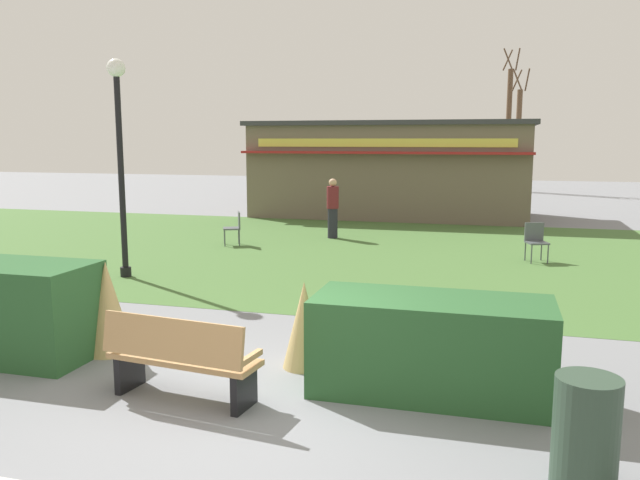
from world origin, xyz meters
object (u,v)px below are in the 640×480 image
(trash_bin, at_px, (586,432))
(park_bench, at_px, (180,358))
(tree_right_bg, at_px, (508,128))
(person_strolling, at_px, (333,208))
(parked_car_center_slot, at_px, (418,186))
(lamppost_mid, at_px, (120,142))
(cafe_chair_east, at_px, (536,239))
(tree_left_bg, at_px, (518,138))
(food_kiosk, at_px, (391,169))
(parked_car_west_slot, at_px, (316,184))
(cafe_chair_west, at_px, (235,225))

(trash_bin, bearing_deg, park_bench, 170.12)
(trash_bin, bearing_deg, tree_right_bg, 90.57)
(person_strolling, relative_size, parked_car_center_slot, 0.39)
(lamppost_mid, distance_m, trash_bin, 10.33)
(cafe_chair_east, distance_m, tree_left_bg, 20.61)
(trash_bin, distance_m, tree_left_bg, 30.64)
(food_kiosk, relative_size, cafe_chair_east, 11.20)
(trash_bin, bearing_deg, person_strolling, 113.09)
(cafe_chair_east, bearing_deg, food_kiosk, 119.93)
(person_strolling, relative_size, parked_car_west_slot, 0.40)
(trash_bin, bearing_deg, tree_left_bg, 89.64)
(person_strolling, bearing_deg, trash_bin, 136.68)
(park_bench, distance_m, parked_car_center_slot, 23.95)
(lamppost_mid, height_order, food_kiosk, lamppost_mid)
(lamppost_mid, xyz_separation_m, cafe_chair_east, (8.16, 3.96, -2.19))
(park_bench, height_order, person_strolling, person_strolling)
(food_kiosk, relative_size, parked_car_center_slot, 2.30)
(lamppost_mid, height_order, parked_car_west_slot, lamppost_mid)
(park_bench, relative_size, cafe_chair_west, 1.97)
(parked_car_west_slot, height_order, parked_car_center_slot, same)
(tree_right_bg, bearing_deg, trash_bin, -89.43)
(cafe_chair_west, height_order, tree_left_bg, tree_left_bg)
(cafe_chair_west, xyz_separation_m, person_strolling, (2.19, 1.88, 0.33))
(person_strolling, xyz_separation_m, parked_car_center_slot, (0.94, 12.39, -0.22))
(parked_car_center_slot, bearing_deg, trash_bin, -80.14)
(person_strolling, height_order, parked_car_center_slot, person_strolling)
(lamppost_mid, bearing_deg, tree_left_bg, 71.43)
(food_kiosk, relative_size, tree_left_bg, 1.56)
(parked_car_west_slot, bearing_deg, cafe_chair_west, -82.87)
(cafe_chair_east, distance_m, tree_right_bg, 21.53)
(trash_bin, bearing_deg, lamppost_mid, 142.74)
(park_bench, distance_m, person_strolling, 11.64)
(cafe_chair_east, bearing_deg, trash_bin, -90.78)
(food_kiosk, bearing_deg, tree_left_bg, 69.09)
(park_bench, bearing_deg, cafe_chair_east, 66.48)
(cafe_chair_east, height_order, person_strolling, person_strolling)
(trash_bin, distance_m, cafe_chair_east, 10.06)
(lamppost_mid, xyz_separation_m, food_kiosk, (3.48, 12.08, -1.01))
(park_bench, height_order, parked_car_center_slot, parked_car_center_slot)
(lamppost_mid, relative_size, parked_car_west_slot, 1.03)
(cafe_chair_east, bearing_deg, tree_right_bg, 91.21)
(person_strolling, relative_size, tree_right_bg, 0.22)
(cafe_chair_west, xyz_separation_m, cafe_chair_east, (7.54, -0.30, 0.00))
(tree_left_bg, bearing_deg, cafe_chair_east, -90.15)
(park_bench, relative_size, person_strolling, 1.04)
(park_bench, distance_m, tree_right_bg, 31.06)
(person_strolling, xyz_separation_m, tree_right_bg, (4.91, 19.15, 2.54))
(lamppost_mid, bearing_deg, cafe_chair_east, 25.91)
(trash_bin, height_order, parked_car_west_slot, parked_car_west_slot)
(parked_car_west_slot, bearing_deg, food_kiosk, -54.21)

